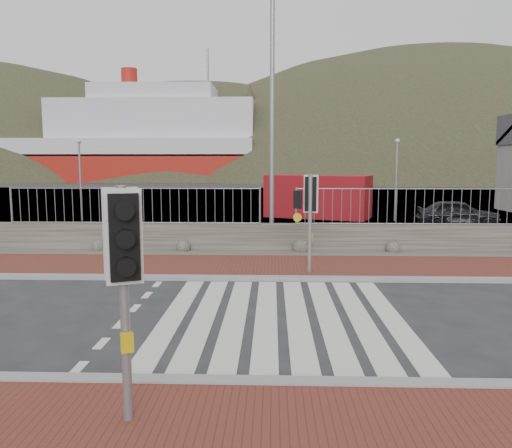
{
  "coord_description": "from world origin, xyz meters",
  "views": [
    {
      "loc": [
        -0.19,
        -9.33,
        2.99
      ],
      "look_at": [
        -0.6,
        3.0,
        1.44
      ],
      "focal_mm": 35.0,
      "sensor_mm": 36.0,
      "label": 1
    }
  ],
  "objects_px": {
    "ferry": "(114,146)",
    "traffic_signal_near": "(123,256)",
    "car_a": "(458,213)",
    "streetlight": "(276,99)",
    "traffic_signal_far": "(309,202)",
    "shipping_container": "(318,196)"
  },
  "relations": [
    {
      "from": "ferry",
      "to": "traffic_signal_far",
      "type": "bearing_deg",
      "value": -68.4
    },
    {
      "from": "streetlight",
      "to": "car_a",
      "type": "xyz_separation_m",
      "value": [
        8.45,
        5.74,
        -4.5
      ]
    },
    {
      "from": "ferry",
      "to": "traffic_signal_near",
      "type": "bearing_deg",
      "value": -72.39
    },
    {
      "from": "ferry",
      "to": "car_a",
      "type": "relative_size",
      "value": 13.65
    },
    {
      "from": "car_a",
      "to": "shipping_container",
      "type": "bearing_deg",
      "value": 69.31
    },
    {
      "from": "ferry",
      "to": "traffic_signal_near",
      "type": "height_order",
      "value": "ferry"
    },
    {
      "from": "traffic_signal_far",
      "to": "streetlight",
      "type": "height_order",
      "value": "streetlight"
    },
    {
      "from": "car_a",
      "to": "streetlight",
      "type": "bearing_deg",
      "value": 134.01
    },
    {
      "from": "traffic_signal_near",
      "to": "car_a",
      "type": "bearing_deg",
      "value": 37.66
    },
    {
      "from": "traffic_signal_near",
      "to": "traffic_signal_far",
      "type": "xyz_separation_m",
      "value": [
        2.58,
        7.74,
        -0.04
      ]
    },
    {
      "from": "traffic_signal_near",
      "to": "ferry",
      "type": "bearing_deg",
      "value": 84.93
    },
    {
      "from": "streetlight",
      "to": "car_a",
      "type": "relative_size",
      "value": 2.49
    },
    {
      "from": "car_a",
      "to": "traffic_signal_near",
      "type": "bearing_deg",
      "value": 160.18
    },
    {
      "from": "streetlight",
      "to": "ferry",
      "type": "bearing_deg",
      "value": 92.24
    },
    {
      "from": "traffic_signal_near",
      "to": "car_a",
      "type": "relative_size",
      "value": 0.75
    },
    {
      "from": "ferry",
      "to": "car_a",
      "type": "bearing_deg",
      "value": -58.54
    },
    {
      "from": "streetlight",
      "to": "traffic_signal_near",
      "type": "bearing_deg",
      "value": -118.31
    },
    {
      "from": "traffic_signal_far",
      "to": "car_a",
      "type": "relative_size",
      "value": 0.73
    },
    {
      "from": "streetlight",
      "to": "car_a",
      "type": "height_order",
      "value": "streetlight"
    },
    {
      "from": "traffic_signal_far",
      "to": "shipping_container",
      "type": "distance_m",
      "value": 13.9
    },
    {
      "from": "traffic_signal_near",
      "to": "streetlight",
      "type": "height_order",
      "value": "streetlight"
    },
    {
      "from": "traffic_signal_far",
      "to": "streetlight",
      "type": "bearing_deg",
      "value": -68.14
    }
  ]
}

